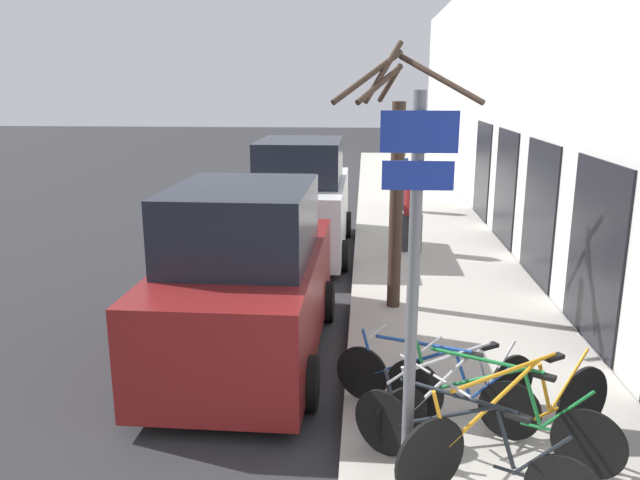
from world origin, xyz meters
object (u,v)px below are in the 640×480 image
Objects in this scene: bicycle_3 at (460,394)px; street_tree at (396,179)px; parked_car_1 at (301,202)px; pedestrian_far at (401,176)px; signpost at (413,278)px; bicycle_1 at (513,421)px; bicycle_2 at (495,409)px; bicycle_0 at (466,449)px; bicycle_4 at (432,385)px; parked_car_0 at (246,281)px; pedestrian_near at (413,207)px.

street_tree is at bearing -24.92° from bicycle_3.
pedestrian_far is at bearing 59.38° from parked_car_1.
signpost reaches higher than bicycle_1.
street_tree reaches higher than bicycle_1.
bicycle_2 is 0.51× the size of street_tree.
bicycle_2 is 7.98m from parked_car_1.
bicycle_0 is 0.42× the size of parked_car_1.
bicycle_4 is 11.02m from pedestrian_far.
bicycle_1 is 3.79m from parked_car_0.
bicycle_2 is (0.37, 0.68, 0.01)m from bicycle_0.
pedestrian_near is at bearing 23.66° from bicycle_4.
signpost reaches higher than parked_car_1.
bicycle_2 is at bearing -13.15° from bicycle_1.
street_tree reaches higher than pedestrian_near.
signpost is 2.03× the size of pedestrian_near.
bicycle_4 is (0.32, 1.10, -1.49)m from signpost.
signpost reaches higher than pedestrian_near.
bicycle_1 is 0.71m from bicycle_3.
parked_car_0 is 5.55m from pedestrian_near.
parked_car_1 reaches higher than bicycle_0.
street_tree is at bearing -64.71° from parked_car_1.
bicycle_3 is (0.58, 0.94, -1.49)m from signpost.
pedestrian_far is at bearing -32.25° from bicycle_1.
pedestrian_near is at bearing 85.68° from signpost.
bicycle_2 reaches higher than bicycle_4.
parked_car_0 is at bearing -97.14° from pedestrian_near.
bicycle_2 is (0.86, 0.62, -1.47)m from signpost.
bicycle_4 is at bearing -74.01° from parked_car_1.
bicycle_4 is (-0.54, 0.48, -0.02)m from bicycle_2.
pedestrian_near reaches higher than bicycle_1.
bicycle_4 is (-0.26, 0.16, 0.00)m from bicycle_3.
parked_car_0 is at bearing 60.51° from pedestrian_far.
bicycle_2 is 1.16× the size of bicycle_3.
bicycle_3 is 0.39× the size of parked_car_1.
bicycle_2 reaches higher than bicycle_0.
signpost is 1.81m from bicycle_2.
parked_car_1 is 4.59m from pedestrian_far.
bicycle_3 is (0.09, 1.00, -0.02)m from bicycle_0.
bicycle_1 reaches higher than bicycle_3.
street_tree is (-0.53, -7.70, 1.05)m from pedestrian_far.
signpost is 1.75× the size of bicycle_0.
parked_car_0 is at bearing 19.93° from bicycle_3.
pedestrian_near is at bearing 34.02° from bicycle_2.
bicycle_1 reaches higher than bicycle_0.
parked_car_0 is 5.36m from parked_car_1.
bicycle_4 is 6.67m from pedestrian_near.
bicycle_2 is 11.50m from pedestrian_far.
bicycle_0 is at bearing -49.07° from parked_car_0.
parked_car_0 reaches higher than bicycle_4.
parked_car_1 is at bearing 50.00° from bicycle_0.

